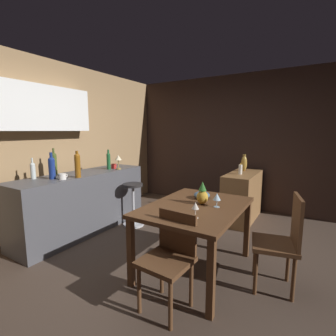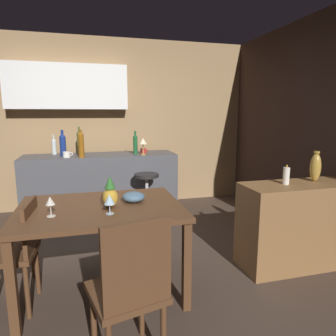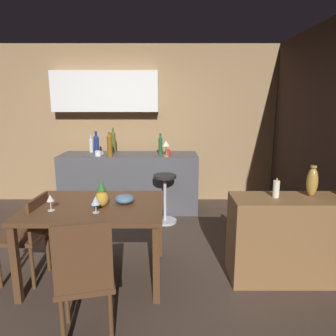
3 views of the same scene
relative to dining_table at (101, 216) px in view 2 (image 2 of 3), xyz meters
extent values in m
plane|color=#47382D|center=(-0.02, 0.40, -0.66)|extent=(9.00, 9.00, 0.00)
cube|color=#9E7A51|center=(-0.02, 2.50, 0.64)|extent=(5.20, 0.10, 2.60)
cube|color=white|center=(-0.32, 2.38, 1.19)|extent=(1.70, 0.32, 0.64)
cube|color=#33231E|center=(2.53, 0.70, 0.64)|extent=(0.10, 4.40, 2.60)
cube|color=#56351E|center=(0.00, 0.00, 0.06)|extent=(1.29, 0.93, 0.04)
cube|color=#56351E|center=(-0.59, 0.42, -0.31)|extent=(0.06, 0.06, 0.70)
cube|color=#56351E|center=(0.59, 0.42, -0.31)|extent=(0.06, 0.06, 0.70)
cube|color=#56351E|center=(-0.59, -0.42, -0.31)|extent=(0.06, 0.06, 0.70)
cube|color=#56351E|center=(0.59, -0.42, -0.31)|extent=(0.06, 0.06, 0.70)
cube|color=#4C4C51|center=(0.09, 1.92, -0.21)|extent=(2.10, 0.60, 0.90)
cube|color=olive|center=(1.84, -0.04, -0.25)|extent=(1.10, 0.44, 0.82)
cube|color=#56351E|center=(-0.70, -0.05, -0.21)|extent=(0.42, 0.42, 0.04)
cube|color=#56351E|center=(-0.52, -0.06, -0.02)|extent=(0.05, 0.38, 0.39)
cylinder|color=#56351E|center=(-0.55, -0.22, -0.44)|extent=(0.04, 0.04, 0.42)
cylinder|color=#56351E|center=(-0.53, 0.10, -0.44)|extent=(0.04, 0.04, 0.42)
cube|color=#56351E|center=(0.10, -0.79, -0.21)|extent=(0.48, 0.48, 0.04)
cube|color=#56351E|center=(0.14, -0.96, 0.04)|extent=(0.38, 0.12, 0.49)
cylinder|color=#56351E|center=(-0.09, -0.67, -0.44)|extent=(0.04, 0.04, 0.43)
cylinder|color=#56351E|center=(0.22, -0.59, -0.44)|extent=(0.04, 0.04, 0.43)
cylinder|color=#56351E|center=(0.29, -0.91, -0.44)|extent=(0.04, 0.04, 0.43)
cylinder|color=#262323|center=(0.65, 1.40, 0.02)|extent=(0.32, 0.32, 0.04)
cylinder|color=silver|center=(0.65, 1.40, -0.32)|extent=(0.04, 0.04, 0.65)
cylinder|color=silver|center=(0.65, 1.40, -0.64)|extent=(0.34, 0.34, 0.03)
cylinder|color=silver|center=(0.06, -0.21, 0.09)|extent=(0.06, 0.06, 0.00)
cylinder|color=silver|center=(0.06, -0.21, 0.12)|extent=(0.01, 0.01, 0.07)
cone|color=silver|center=(0.06, -0.21, 0.20)|extent=(0.08, 0.08, 0.07)
cylinder|color=silver|center=(-0.36, -0.16, 0.09)|extent=(0.06, 0.06, 0.00)
cylinder|color=silver|center=(-0.36, -0.16, 0.13)|extent=(0.01, 0.01, 0.08)
cone|color=silver|center=(-0.36, -0.16, 0.20)|extent=(0.07, 0.07, 0.06)
ellipsoid|color=gold|center=(0.08, -0.04, 0.16)|extent=(0.12, 0.12, 0.15)
cone|color=#2D6B28|center=(0.08, -0.04, 0.29)|extent=(0.09, 0.09, 0.10)
ellipsoid|color=slate|center=(0.27, 0.05, 0.13)|extent=(0.19, 0.19, 0.08)
cylinder|color=#1E592D|center=(0.58, 1.85, 0.36)|extent=(0.06, 0.06, 0.24)
sphere|color=#1E592D|center=(0.58, 1.85, 0.48)|extent=(0.06, 0.06, 0.06)
cylinder|color=#1E592D|center=(0.58, 1.85, 0.54)|extent=(0.03, 0.03, 0.07)
cylinder|color=#8C5114|center=(-0.16, 1.69, 0.39)|extent=(0.08, 0.08, 0.29)
sphere|color=#8C5114|center=(-0.16, 1.69, 0.54)|extent=(0.08, 0.08, 0.08)
cylinder|color=#8C5114|center=(-0.16, 1.69, 0.58)|extent=(0.04, 0.04, 0.05)
cylinder|color=navy|center=(-0.40, 1.90, 0.37)|extent=(0.08, 0.08, 0.25)
sphere|color=navy|center=(-0.40, 1.90, 0.49)|extent=(0.08, 0.08, 0.08)
cylinder|color=navy|center=(-0.40, 1.90, 0.56)|extent=(0.04, 0.04, 0.08)
cylinder|color=silver|center=(-0.53, 2.11, 0.34)|extent=(0.06, 0.06, 0.19)
sphere|color=silver|center=(-0.53, 2.11, 0.43)|extent=(0.06, 0.06, 0.06)
cylinder|color=silver|center=(-0.53, 2.11, 0.49)|extent=(0.02, 0.02, 0.08)
cylinder|color=#475623|center=(-0.19, 2.16, 0.38)|extent=(0.08, 0.08, 0.28)
sphere|color=#475623|center=(-0.19, 2.16, 0.53)|extent=(0.08, 0.08, 0.08)
cylinder|color=#475623|center=(-0.19, 2.16, 0.59)|extent=(0.03, 0.03, 0.08)
cylinder|color=white|center=(-0.35, 1.76, 0.28)|extent=(0.09, 0.09, 0.08)
torus|color=white|center=(-0.29, 1.76, 0.29)|extent=(0.05, 0.01, 0.05)
cylinder|color=red|center=(0.69, 1.84, 0.28)|extent=(0.08, 0.08, 0.08)
torus|color=red|center=(0.74, 1.84, 0.29)|extent=(0.05, 0.01, 0.05)
cylinder|color=#A58447|center=(0.66, 1.71, 0.25)|extent=(0.08, 0.08, 0.02)
cylinder|color=#A58447|center=(0.66, 1.71, 0.33)|extent=(0.02, 0.02, 0.13)
cone|color=beige|center=(0.66, 1.71, 0.44)|extent=(0.11, 0.11, 0.08)
cylinder|color=white|center=(1.70, -0.02, 0.24)|extent=(0.06, 0.06, 0.16)
ellipsoid|color=yellow|center=(1.70, -0.02, 0.34)|extent=(0.01, 0.01, 0.03)
ellipsoid|color=#B78C38|center=(2.04, 0.01, 0.30)|extent=(0.10, 0.10, 0.28)
cylinder|color=#B78C38|center=(2.04, 0.01, 0.45)|extent=(0.06, 0.06, 0.02)
camera|label=1|loc=(-2.32, -1.06, 0.88)|focal=26.09mm
camera|label=2|loc=(-0.08, -2.39, 0.82)|focal=32.27mm
camera|label=3|loc=(0.69, -2.79, 1.04)|focal=33.20mm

